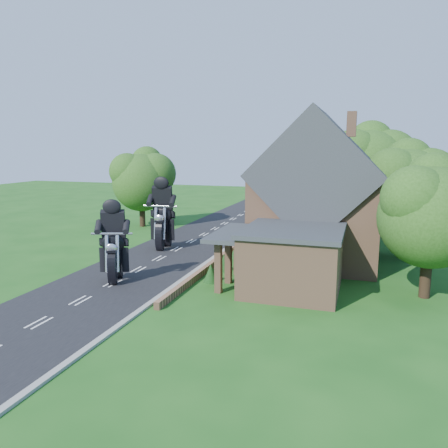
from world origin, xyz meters
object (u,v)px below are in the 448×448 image
(garden_wall, at_px, (226,254))
(annex, at_px, (291,258))
(motorcycle_lead, at_px, (115,270))
(motorcycle_follow, at_px, (163,238))
(house, at_px, (317,198))

(garden_wall, bearing_deg, annex, -46.16)
(motorcycle_lead, xyz_separation_m, motorcycle_follow, (-1.02, 8.50, 0.11))
(annex, bearing_deg, house, 84.76)
(garden_wall, bearing_deg, house, 9.17)
(garden_wall, xyz_separation_m, motorcycle_lead, (-4.30, -7.66, 0.53))
(motorcycle_lead, height_order, motorcycle_follow, motorcycle_follow)
(house, relative_size, motorcycle_follow, 5.72)
(house, bearing_deg, motorcycle_follow, -179.23)
(garden_wall, height_order, house, house)
(house, xyz_separation_m, motorcycle_follow, (-11.51, -0.15, -3.51))
(garden_wall, bearing_deg, motorcycle_follow, 170.97)
(annex, height_order, motorcycle_follow, annex)
(annex, height_order, motorcycle_lead, annex)
(house, relative_size, annex, 1.45)
(garden_wall, relative_size, motorcycle_follow, 12.28)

